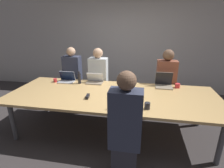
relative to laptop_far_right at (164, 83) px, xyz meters
The scene contains 16 objects.
ground_plane 1.37m from the laptop_far_right, 148.61° to the right, with size 24.00×24.00×0.00m, color #383333.
curtain_wall 2.06m from the laptop_far_right, 117.46° to the left, with size 12.00×0.06×2.80m.
conference_table 1.08m from the laptop_far_right, 148.61° to the right, with size 3.63×1.39×0.77m.
laptop_far_right is the anchor object (origin of this frame).
person_far_right 0.35m from the laptop_far_right, 76.64° to the left, with size 0.40×0.24×1.44m.
cup_far_right 0.26m from the laptop_far_right, ahead, with size 0.09×0.09×0.08m.
laptop_near_midright 1.20m from the laptop_far_right, 118.75° to the right, with size 0.35×0.22×0.23m.
person_near_midright 1.60m from the laptop_far_right, 111.76° to the right, with size 0.40×0.24×1.44m.
cup_near_midright 1.07m from the laptop_far_right, 107.67° to the right, with size 0.08×0.08×0.10m.
laptop_far_midleft 1.38m from the laptop_far_right, behind, with size 0.34×0.22×0.21m.
person_far_midleft 1.43m from the laptop_far_right, 167.32° to the left, with size 0.40×0.24×1.43m.
bottle_far_midleft 1.68m from the laptop_far_right, behind, with size 0.06×0.06×0.26m.
laptop_far_left 1.98m from the laptop_far_right, behind, with size 0.33×0.22×0.22m.
person_far_left 2.10m from the laptop_far_right, 168.19° to the left, with size 0.40×0.24×1.42m.
cup_far_left 2.21m from the laptop_far_right, behind, with size 0.07×0.07×0.08m.
stapler 1.51m from the laptop_far_right, 148.40° to the right, with size 0.06×0.15×0.05m.
Camera 1 is at (0.50, -2.77, 1.94)m, focal length 28.00 mm.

